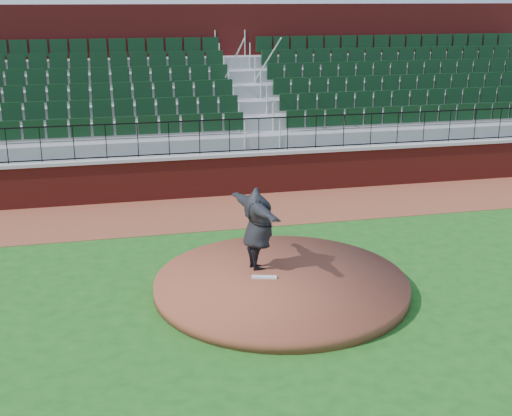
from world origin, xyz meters
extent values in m
plane|color=#194F16|center=(0.00, 0.00, 0.00)|extent=(90.00, 90.00, 0.00)
cube|color=brown|center=(0.00, 5.40, 0.01)|extent=(34.00, 3.20, 0.01)
cube|color=maroon|center=(0.00, 7.00, 0.60)|extent=(34.00, 0.35, 1.20)
cube|color=#B7B7B7|center=(0.00, 7.00, 1.25)|extent=(34.00, 0.45, 0.10)
cube|color=maroon|center=(0.00, 12.52, 2.75)|extent=(34.00, 0.50, 5.50)
cylinder|color=brown|center=(0.17, -0.08, 0.12)|extent=(5.20, 5.20, 0.25)
cube|color=silver|center=(-0.15, 0.06, 0.27)|extent=(0.53, 0.26, 0.03)
imported|color=black|center=(-0.17, 0.59, 1.14)|extent=(1.03, 2.27, 1.79)
camera|label=1|loc=(-3.13, -12.16, 5.77)|focal=46.72mm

